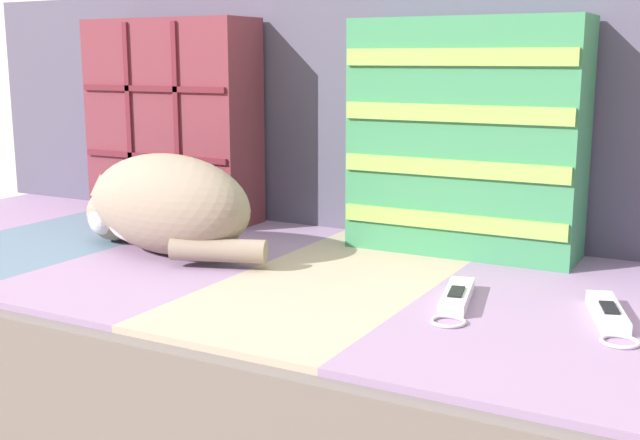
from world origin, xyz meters
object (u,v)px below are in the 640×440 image
couch (272,360)px  throw_pillow_striped (465,138)px  sleeping_cat (162,206)px  game_remote_far (608,314)px  throw_pillow_quilted (173,121)px  game_remote_near (456,298)px

couch → throw_pillow_striped: (0.27, 0.22, 0.40)m
sleeping_cat → game_remote_far: (0.79, -0.02, -0.08)m
throw_pillow_striped → sleeping_cat: size_ratio=0.97×
throw_pillow_quilted → sleeping_cat: bearing=-55.5°
game_remote_near → throw_pillow_quilted: bearing=157.7°
throw_pillow_quilted → throw_pillow_striped: size_ratio=1.03×
game_remote_far → couch: bearing=173.8°
throw_pillow_striped → game_remote_near: size_ratio=2.05×
sleeping_cat → game_remote_far: 0.79m
couch → sleeping_cat: size_ratio=4.59×
couch → game_remote_near: game_remote_near is taller
sleeping_cat → game_remote_far: bearing=-1.7°
couch → throw_pillow_striped: throw_pillow_striped is taller
throw_pillow_striped → sleeping_cat: 0.56m
game_remote_far → sleeping_cat: bearing=178.3°
throw_pillow_striped → throw_pillow_quilted: bearing=180.0°
throw_pillow_quilted → sleeping_cat: 0.34m
throw_pillow_quilted → throw_pillow_striped: throw_pillow_quilted is taller
couch → throw_pillow_quilted: throw_pillow_quilted is taller
throw_pillow_striped → couch: bearing=-140.9°
game_remote_far → throw_pillow_quilted: bearing=163.5°
couch → game_remote_far: game_remote_far is taller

